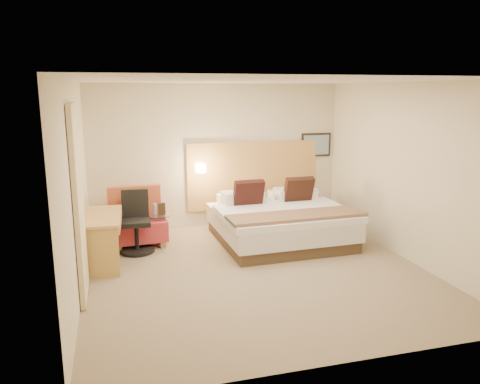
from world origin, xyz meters
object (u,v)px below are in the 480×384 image
object	(u,v)px
lounge_chair	(137,222)
bed	(279,221)
side_table	(159,227)
desk_chair	(136,227)
desk	(104,226)

from	to	relation	value
lounge_chair	bed	bearing A→B (deg)	-12.14
bed	lounge_chair	distance (m)	2.45
lounge_chair	side_table	world-z (taller)	lounge_chair
side_table	desk_chair	xyz separation A→B (m)	(-0.39, -0.29, 0.12)
desk	side_table	bearing A→B (deg)	40.42
bed	side_table	distance (m)	2.08
lounge_chair	desk	size ratio (longest dim) A/B	0.77
bed	desk_chair	size ratio (longest dim) A/B	2.27
side_table	bed	bearing A→B (deg)	-10.74
bed	desk	bearing A→B (deg)	-172.98
side_table	desk	xyz separation A→B (m)	(-0.88, -0.75, 0.31)
side_table	desk	distance (m)	1.19
desk_chair	desk	bearing A→B (deg)	-137.43
bed	desk_chair	distance (m)	2.43
lounge_chair	desk	distance (m)	1.04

